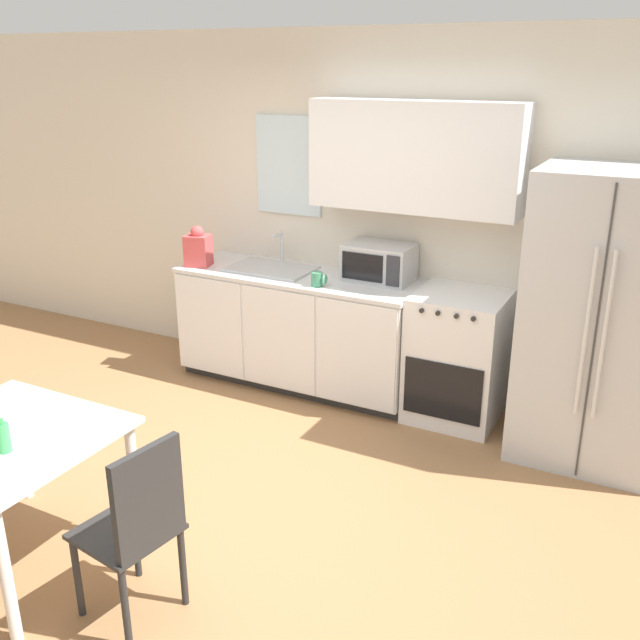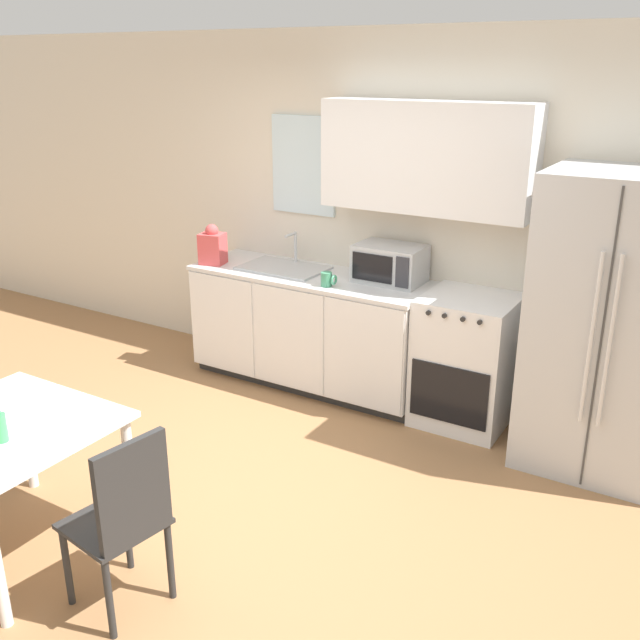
% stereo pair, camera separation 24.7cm
% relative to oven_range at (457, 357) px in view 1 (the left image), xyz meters
% --- Properties ---
extents(ground_plane, '(12.00, 12.00, 0.00)m').
position_rel_oven_range_xyz_m(ground_plane, '(-0.81, -1.68, -0.47)').
color(ground_plane, '#9E7047').
extents(wall_back, '(12.00, 0.38, 2.70)m').
position_rel_oven_range_xyz_m(wall_back, '(-0.76, 0.31, 0.96)').
color(wall_back, beige).
rests_on(wall_back, ground_plane).
extents(kitchen_counter, '(1.94, 0.67, 0.92)m').
position_rel_oven_range_xyz_m(kitchen_counter, '(-1.28, -0.02, -0.00)').
color(kitchen_counter, '#333333').
rests_on(kitchen_counter, ground_plane).
extents(oven_range, '(0.63, 0.63, 0.94)m').
position_rel_oven_range_xyz_m(oven_range, '(0.00, 0.00, 0.00)').
color(oven_range, white).
rests_on(oven_range, ground_plane).
extents(refrigerator, '(0.94, 0.82, 1.88)m').
position_rel_oven_range_xyz_m(refrigerator, '(0.94, -0.08, 0.47)').
color(refrigerator, silver).
rests_on(refrigerator, ground_plane).
extents(kitchen_sink, '(0.67, 0.44, 0.26)m').
position_rel_oven_range_xyz_m(kitchen_sink, '(-1.54, -0.01, 0.47)').
color(kitchen_sink, '#B7BABC').
rests_on(kitchen_sink, kitchen_counter).
extents(microwave, '(0.50, 0.35, 0.28)m').
position_rel_oven_range_xyz_m(microwave, '(-0.67, 0.11, 0.59)').
color(microwave, '#B7BABC').
rests_on(microwave, kitchen_counter).
extents(coffee_mug, '(0.11, 0.08, 0.10)m').
position_rel_oven_range_xyz_m(coffee_mug, '(-1.00, -0.23, 0.50)').
color(coffee_mug, '#3F8C66').
rests_on(coffee_mug, kitchen_counter).
extents(grocery_bag_0, '(0.22, 0.20, 0.32)m').
position_rel_oven_range_xyz_m(grocery_bag_0, '(-2.11, -0.17, 0.59)').
color(grocery_bag_0, '#D14C4C').
rests_on(grocery_bag_0, kitchen_counter).
extents(dining_table, '(0.98, 0.94, 0.73)m').
position_rel_oven_range_xyz_m(dining_table, '(-1.52, -2.59, 0.16)').
color(dining_table, white).
rests_on(dining_table, ground_plane).
extents(dining_chair_side, '(0.46, 0.46, 0.93)m').
position_rel_oven_range_xyz_m(dining_chair_side, '(-0.65, -2.63, 0.07)').
color(dining_chair_side, '#282828').
rests_on(dining_chair_side, ground_plane).
extents(drink_bottle, '(0.07, 0.07, 0.20)m').
position_rel_oven_range_xyz_m(drink_bottle, '(-1.37, -2.70, 0.34)').
color(drink_bottle, '#3FB259').
rests_on(drink_bottle, dining_table).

